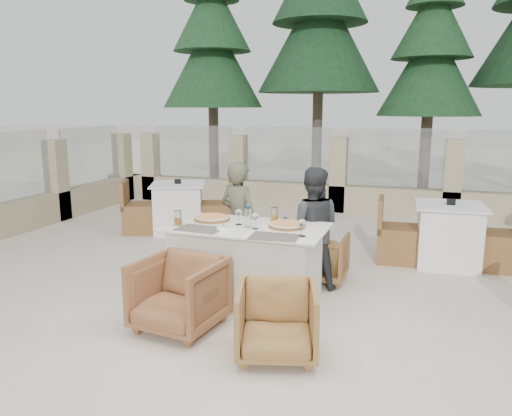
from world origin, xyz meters
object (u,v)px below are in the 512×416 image
(pizza_left, at_px, (212,218))
(armchair_near_right, at_px, (277,321))
(water_bottle, at_px, (248,216))
(diner_right, at_px, (312,228))
(wine_glass_centre, at_px, (239,216))
(armchair_near_left, at_px, (179,294))
(wine_glass_corner, at_px, (302,227))
(armchair_far_right, at_px, (320,257))
(armchair_far_left, at_px, (236,249))
(bg_table_b, at_px, (448,235))
(beer_glass_left, at_px, (178,218))
(diner_left, at_px, (239,221))
(dining_table, at_px, (246,263))
(bg_table_a, at_px, (179,208))
(olive_dish, at_px, (224,227))
(wine_glass_near, at_px, (255,220))
(pizza_right, at_px, (287,225))
(beer_glass_right, at_px, (275,215))

(pizza_left, height_order, armchair_near_right, pizza_left)
(water_bottle, height_order, diner_right, diner_right)
(wine_glass_centre, bearing_deg, armchair_near_left, -104.33)
(wine_glass_corner, relative_size, armchair_near_left, 0.26)
(armchair_far_right, height_order, armchair_near_left, armchair_near_left)
(armchair_far_left, distance_m, bg_table_b, 2.65)
(wine_glass_corner, bearing_deg, beer_glass_left, 178.74)
(wine_glass_centre, distance_m, diner_left, 0.63)
(dining_table, relative_size, diner_right, 1.21)
(wine_glass_corner, relative_size, bg_table_a, 0.11)
(olive_dish, xyz_separation_m, armchair_far_left, (-0.21, 0.84, -0.47))
(pizza_left, bearing_deg, bg_table_a, 125.48)
(wine_glass_corner, distance_m, bg_table_a, 3.65)
(pizza_left, xyz_separation_m, wine_glass_near, (0.55, -0.22, 0.07))
(water_bottle, relative_size, wine_glass_corner, 1.27)
(beer_glass_left, distance_m, bg_table_b, 3.38)
(pizza_right, height_order, wine_glass_near, wine_glass_near)
(pizza_left, relative_size, beer_glass_right, 2.45)
(armchair_far_left, height_order, armchair_near_right, armchair_far_left)
(diner_left, bearing_deg, beer_glass_right, 165.66)
(wine_glass_near, bearing_deg, armchair_far_left, 123.71)
(diner_right, distance_m, bg_table_a, 3.05)
(armchair_near_right, bearing_deg, armchair_near_left, 152.72)
(bg_table_a, bearing_deg, olive_dish, -76.68)
(beer_glass_left, distance_m, olive_dish, 0.51)
(wine_glass_centre, distance_m, bg_table_b, 2.81)
(pizza_right, height_order, diner_right, diner_right)
(dining_table, bearing_deg, armchair_near_left, -110.74)
(armchair_near_right, bearing_deg, bg_table_a, 111.83)
(olive_dish, bearing_deg, armchair_far_right, 52.64)
(dining_table, bearing_deg, diner_right, 47.99)
(olive_dish, height_order, armchair_near_left, olive_dish)
(wine_glass_corner, distance_m, olive_dish, 0.79)
(water_bottle, relative_size, bg_table_a, 0.14)
(water_bottle, distance_m, beer_glass_right, 0.36)
(water_bottle, xyz_separation_m, diner_right, (0.51, 0.62, -0.23))
(armchair_near_right, xyz_separation_m, diner_right, (-0.10, 1.64, 0.37))
(beer_glass_right, distance_m, armchair_far_left, 0.87)
(beer_glass_left, bearing_deg, water_bottle, 12.00)
(beer_glass_right, bearing_deg, armchair_near_right, -72.22)
(water_bottle, bearing_deg, wine_glass_near, -27.32)
(beer_glass_right, bearing_deg, wine_glass_near, -104.41)
(beer_glass_right, bearing_deg, olive_dish, -128.75)
(wine_glass_corner, height_order, armchair_far_right, wine_glass_corner)
(pizza_left, relative_size, armchair_near_left, 0.53)
(wine_glass_centre, bearing_deg, diner_left, 110.99)
(pizza_left, distance_m, olive_dish, 0.42)
(dining_table, distance_m, pizza_right, 0.58)
(pizza_right, bearing_deg, wine_glass_near, -148.51)
(beer_glass_right, distance_m, armchair_near_right, 1.50)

